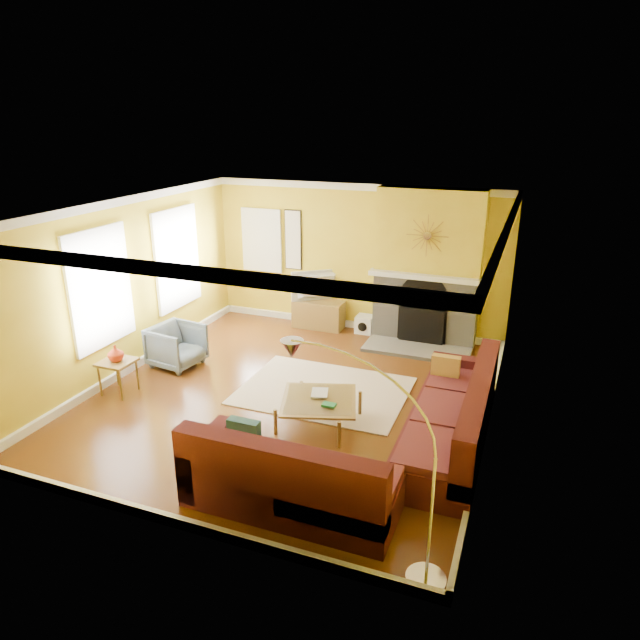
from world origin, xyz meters
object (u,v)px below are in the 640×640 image
at_px(armchair, 177,346).
at_px(side_table, 119,377).
at_px(arc_lamp, 366,467).
at_px(coffee_table, 319,411).
at_px(sectional_sofa, 362,412).
at_px(media_console, 319,314).

height_order(armchair, side_table, armchair).
xyz_separation_m(side_table, arc_lamp, (4.31, -1.98, 0.79)).
xyz_separation_m(coffee_table, armchair, (-2.81, 0.92, 0.15)).
distance_m(sectional_sofa, armchair, 3.66).
distance_m(armchair, side_table, 1.15).
distance_m(coffee_table, arc_lamp, 2.67).
relative_size(coffee_table, arc_lamp, 0.45).
distance_m(sectional_sofa, media_console, 4.14).
bearing_deg(arc_lamp, sectional_sofa, 107.63).
relative_size(coffee_table, armchair, 1.27).
bearing_deg(coffee_table, media_console, 111.21).
bearing_deg(arc_lamp, side_table, 155.37).
bearing_deg(sectional_sofa, side_table, 179.10).
bearing_deg(media_console, side_table, -115.80).
height_order(coffee_table, media_console, media_console).
bearing_deg(sectional_sofa, coffee_table, 158.50).
xyz_separation_m(media_console, armchair, (-1.49, -2.46, 0.08)).
bearing_deg(armchair, sectional_sofa, -100.80).
bearing_deg(coffee_table, armchair, 161.84).
relative_size(media_console, arc_lamp, 0.45).
bearing_deg(coffee_table, sectional_sofa, -21.50).
height_order(side_table, arc_lamp, arc_lamp).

